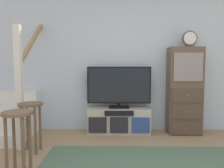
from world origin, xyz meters
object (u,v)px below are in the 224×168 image
Objects in this scene: media_console at (119,120)px; side_cabinet at (184,91)px; bar_stool_near at (18,127)px; desk_clock at (190,39)px; bar_stool_far at (31,116)px; television at (119,86)px.

side_cabinet reaches higher than media_console.
media_console is 1.29m from side_cabinet.
bar_stool_near reaches higher than media_console.
bar_stool_near is at bearing -127.88° from media_console.
bar_stool_far is at bearing -160.41° from desk_clock.
bar_stool_near is (-1.17, -1.50, 0.30)m from media_console.
television is 1.59m from bar_stool_far.
side_cabinet is at bearing 166.59° from desk_clock.
side_cabinet is (1.17, -0.01, -0.08)m from television.
side_cabinet is 2.21× the size of bar_stool_far.
side_cabinet is at bearing 20.37° from bar_stool_far.
television is 1.49m from desk_clock.
media_console is 0.72× the size of side_cabinet.
media_console is at bearing -90.00° from television.
media_console is 1.91m from desk_clock.
bar_stool_far is at bearing -143.90° from television.
bar_stool_far is (-2.49, -0.89, -1.17)m from desk_clock.
media_console is 1.92m from bar_stool_near.
bar_stool_near is 0.61m from bar_stool_far.
bar_stool_near is at bearing -147.18° from side_cabinet.
bar_stool_near is (-1.17, -1.52, -0.33)m from television.
media_console is 3.99× the size of desk_clock.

